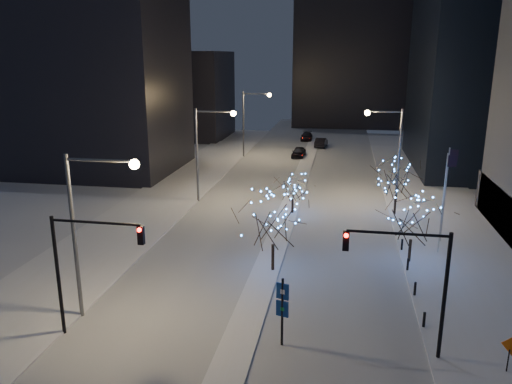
% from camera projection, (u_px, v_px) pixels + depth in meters
% --- Properties ---
extents(ground, '(160.00, 160.00, 0.00)m').
position_uv_depth(ground, '(236.00, 350.00, 26.72)').
color(ground, white).
rests_on(ground, ground).
extents(road, '(20.00, 130.00, 0.02)m').
position_uv_depth(road, '(297.00, 187.00, 59.96)').
color(road, silver).
rests_on(road, ground).
extents(median, '(2.00, 80.00, 0.15)m').
position_uv_depth(median, '(293.00, 198.00, 55.19)').
color(median, silver).
rests_on(median, ground).
extents(east_sidewalk, '(10.00, 90.00, 0.15)m').
position_uv_depth(east_sidewalk, '(454.00, 237.00, 43.20)').
color(east_sidewalk, silver).
rests_on(east_sidewalk, ground).
extents(west_sidewalk, '(8.00, 90.00, 0.15)m').
position_uv_depth(west_sidewalk, '(138.00, 219.00, 48.02)').
color(west_sidewalk, silver).
rests_on(west_sidewalk, ground).
extents(filler_west_near, '(22.00, 18.00, 24.00)m').
position_uv_depth(filler_west_near, '(93.00, 81.00, 66.20)').
color(filler_west_near, black).
rests_on(filler_west_near, ground).
extents(filler_west_far, '(18.00, 16.00, 16.00)m').
position_uv_depth(filler_west_far, '(180.00, 95.00, 95.42)').
color(filler_west_far, black).
rests_on(filler_west_far, ground).
extents(horizon_block, '(24.00, 14.00, 42.00)m').
position_uv_depth(horizon_block, '(352.00, 28.00, 107.55)').
color(horizon_block, black).
rests_on(horizon_block, ground).
extents(street_lamp_w_near, '(4.40, 0.56, 10.00)m').
position_uv_depth(street_lamp_w_near, '(89.00, 215.00, 28.38)').
color(street_lamp_w_near, '#595E66').
rests_on(street_lamp_w_near, ground).
extents(street_lamp_w_mid, '(4.40, 0.56, 10.00)m').
position_uv_depth(street_lamp_w_mid, '(206.00, 142.00, 52.13)').
color(street_lamp_w_mid, '#595E66').
rests_on(street_lamp_w_mid, ground).
extents(street_lamp_w_far, '(4.40, 0.56, 10.00)m').
position_uv_depth(street_lamp_w_far, '(250.00, 115.00, 75.88)').
color(street_lamp_w_far, '#595E66').
rests_on(street_lamp_w_far, ground).
extents(street_lamp_east, '(3.90, 0.56, 10.00)m').
position_uv_depth(street_lamp_east, '(391.00, 143.00, 51.83)').
color(street_lamp_east, '#595E66').
rests_on(street_lamp_east, ground).
extents(traffic_signal_west, '(5.26, 0.43, 7.00)m').
position_uv_depth(traffic_signal_west, '(82.00, 257.00, 26.86)').
color(traffic_signal_west, black).
rests_on(traffic_signal_west, ground).
extents(traffic_signal_east, '(5.26, 0.43, 7.00)m').
position_uv_depth(traffic_signal_east, '(414.00, 273.00, 24.92)').
color(traffic_signal_east, black).
rests_on(traffic_signal_east, ground).
extents(flagpoles, '(1.35, 2.60, 8.00)m').
position_uv_depth(flagpoles, '(446.00, 192.00, 39.61)').
color(flagpoles, silver).
rests_on(flagpoles, east_sidewalk).
extents(bollards, '(0.16, 12.16, 0.90)m').
position_uv_depth(bollards, '(411.00, 276.00, 34.36)').
color(bollards, black).
rests_on(bollards, east_sidewalk).
extents(car_near, '(2.13, 4.73, 1.58)m').
position_uv_depth(car_near, '(299.00, 152.00, 77.26)').
color(car_near, black).
rests_on(car_near, ground).
extents(car_mid, '(2.17, 5.04, 1.61)m').
position_uv_depth(car_mid, '(321.00, 142.00, 85.75)').
color(car_mid, black).
rests_on(car_mid, ground).
extents(car_far, '(2.09, 5.05, 1.46)m').
position_uv_depth(car_far, '(307.00, 136.00, 92.60)').
color(car_far, black).
rests_on(car_far, ground).
extents(holiday_tree_median_near, '(5.19, 5.19, 5.92)m').
position_uv_depth(holiday_tree_median_near, '(273.00, 221.00, 35.46)').
color(holiday_tree_median_near, black).
rests_on(holiday_tree_median_near, median).
extents(holiday_tree_median_far, '(3.94, 3.94, 3.98)m').
position_uv_depth(holiday_tree_median_far, '(293.00, 188.00, 48.98)').
color(holiday_tree_median_far, black).
rests_on(holiday_tree_median_far, median).
extents(holiday_tree_plaza_near, '(5.12, 5.12, 5.45)m').
position_uv_depth(holiday_tree_plaza_near, '(413.00, 218.00, 37.04)').
color(holiday_tree_plaza_near, black).
rests_on(holiday_tree_plaza_near, east_sidewalk).
extents(holiday_tree_plaza_far, '(5.24, 5.24, 5.69)m').
position_uv_depth(holiday_tree_plaza_far, '(397.00, 178.00, 48.40)').
color(holiday_tree_plaza_far, black).
rests_on(holiday_tree_plaza_far, east_sidewalk).
extents(wayfinding_sign, '(0.70, 0.28, 3.95)m').
position_uv_depth(wayfinding_sign, '(282.00, 305.00, 26.58)').
color(wayfinding_sign, black).
rests_on(wayfinding_sign, ground).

